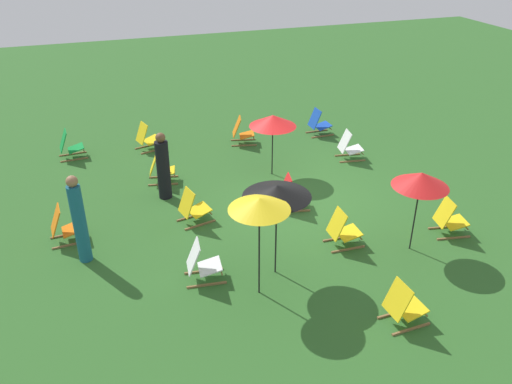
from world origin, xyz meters
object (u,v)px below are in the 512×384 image
at_px(deckchair_5, 193,208).
at_px(deckchair_8, 449,219).
at_px(deckchair_3, 404,306).
at_px(deckchair_4, 343,230).
at_px(deckchair_0, 70,146).
at_px(person_0, 163,168).
at_px(umbrella_1, 259,204).
at_px(deckchair_6, 160,169).
at_px(deckchair_9, 147,138).
at_px(umbrella_3, 277,191).
at_px(deckchair_2, 242,132).
at_px(deckchair_11, 291,194).
at_px(deckchair_7, 64,226).
at_px(person_1, 79,221).
at_px(umbrella_2, 273,121).
at_px(deckchair_12, 202,263).
at_px(deckchair_1, 349,147).
at_px(deckchair_10, 319,123).
at_px(umbrella_0, 421,180).

height_order(deckchair_5, deckchair_8, same).
distance_m(deckchair_3, deckchair_4, 2.47).
xyz_separation_m(deckchair_4, deckchair_5, (1.90, 2.76, 0.00)).
relative_size(deckchair_0, deckchair_3, 1.00).
distance_m(deckchair_8, person_0, 6.64).
bearing_deg(umbrella_1, deckchair_6, 10.64).
bearing_deg(deckchair_9, umbrella_3, 176.71).
distance_m(deckchair_8, deckchair_9, 8.69).
height_order(deckchair_2, deckchair_3, same).
bearing_deg(deckchair_5, deckchair_11, -105.28).
xyz_separation_m(deckchair_7, deckchair_9, (4.34, -2.37, 0.00)).
bearing_deg(person_1, deckchair_9, -165.60).
relative_size(deckchair_9, umbrella_2, 0.52).
distance_m(deckchair_3, deckchair_12, 3.72).
bearing_deg(deckchair_1, deckchair_6, 95.39).
height_order(deckchair_4, umbrella_2, umbrella_2).
xyz_separation_m(deckchair_5, deckchair_10, (3.92, -4.89, 0.00)).
distance_m(deckchair_12, person_0, 3.51).
xyz_separation_m(deckchair_1, deckchair_3, (-6.33, 2.29, 0.00)).
distance_m(deckchair_10, person_1, 8.65).
xyz_separation_m(deckchair_1, deckchair_6, (0.29, 5.30, 0.00)).
bearing_deg(deckchair_3, deckchair_2, -1.03).
bearing_deg(deckchair_12, deckchair_2, -17.51).
distance_m(deckchair_8, umbrella_0, 1.68).
height_order(deckchair_2, umbrella_2, umbrella_2).
height_order(deckchair_12, umbrella_1, umbrella_1).
distance_m(deckchair_0, deckchair_2, 4.97).
bearing_deg(umbrella_1, person_0, 13.28).
xyz_separation_m(deckchair_3, deckchair_10, (8.29, -2.25, 0.00)).
bearing_deg(deckchair_0, deckchair_9, -97.20).
relative_size(deckchair_11, person_1, 0.44).
xyz_separation_m(deckchair_1, deckchair_4, (-3.87, 2.18, 0.00)).
relative_size(deckchair_3, deckchair_7, 1.00).
bearing_deg(umbrella_3, person_0, 21.93).
height_order(deckchair_2, deckchair_7, same).
relative_size(deckchair_6, deckchair_7, 1.01).
relative_size(deckchair_0, deckchair_10, 1.00).
relative_size(deckchair_0, person_1, 0.44).
height_order(deckchair_2, deckchair_9, same).
bearing_deg(deckchair_0, deckchair_3, -153.97).
distance_m(deckchair_11, umbrella_2, 2.18).
xyz_separation_m(deckchair_3, deckchair_12, (2.27, 2.95, 0.00)).
bearing_deg(deckchair_6, deckchair_0, 55.32).
relative_size(deckchair_8, person_1, 0.44).
bearing_deg(deckchair_7, umbrella_2, -77.47).
xyz_separation_m(deckchair_6, umbrella_1, (-5.09, -0.96, 1.51)).
distance_m(deckchair_10, person_0, 5.88).
bearing_deg(umbrella_3, deckchair_9, 12.28).
relative_size(deckchair_1, umbrella_1, 0.42).
xyz_separation_m(deckchair_5, deckchair_12, (-2.10, 0.31, 0.00)).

